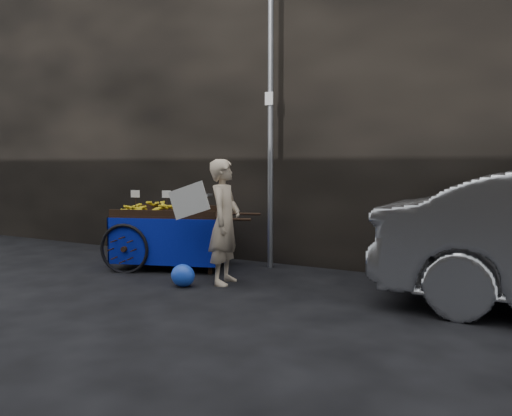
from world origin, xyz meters
The scene contains 6 objects.
ground centered at (0.00, 0.00, 0.00)m, with size 80.00×80.00×0.00m, color black.
building_wall centered at (0.39, 2.60, 2.50)m, with size 13.50×2.00×5.00m.
street_pole centered at (0.30, 1.30, 2.01)m, with size 0.12×0.10×4.00m.
banana_cart centered at (-1.01, 0.66, 0.70)m, with size 2.28×1.53×1.14m.
vendor centered at (0.23, 0.16, 0.78)m, with size 0.90×0.62×1.55m.
plastic_bag centered at (-0.13, -0.23, 0.14)m, with size 0.31×0.25×0.28m, color blue.
Camera 1 is at (3.45, -5.07, 1.48)m, focal length 35.00 mm.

